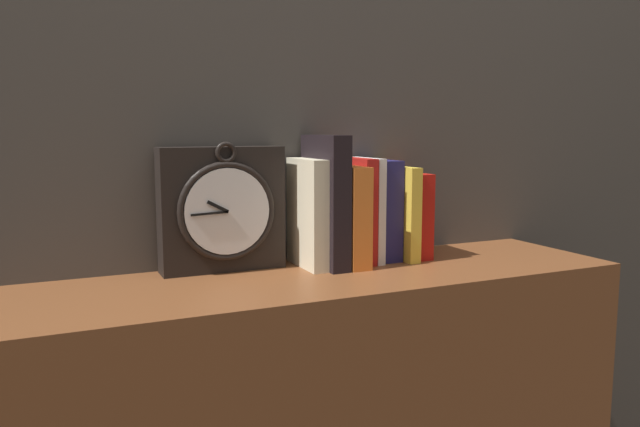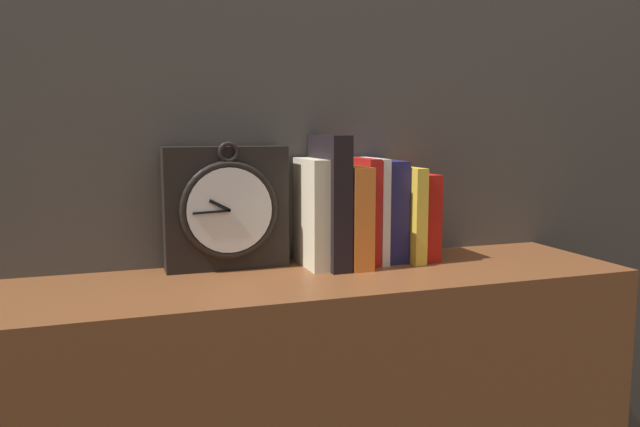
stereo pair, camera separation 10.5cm
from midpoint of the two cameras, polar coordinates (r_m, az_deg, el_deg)
The scene contains 10 objects.
wall_back at distance 1.28m, azimuth -5.96°, elevation 16.43°, with size 6.00×0.05×2.60m.
clock at distance 1.16m, azimuth -11.47°, elevation 0.37°, with size 0.23×0.07×0.24m.
book_slot0_cream at distance 1.18m, azimuth -3.74°, elevation 0.01°, with size 0.03×0.13×0.21m.
book_slot1_black at distance 1.18m, azimuth -2.07°, elevation 1.11°, with size 0.04×0.15×0.25m.
book_slot2_orange at distance 1.20m, azimuth -0.20°, elevation -0.17°, with size 0.04×0.15×0.19m.
book_slot3_red at distance 1.23m, azimuth 0.99°, elevation 0.31°, with size 0.03×0.12×0.21m.
book_slot4_white at distance 1.24m, azimuth 1.92°, elevation 0.37°, with size 0.02×0.12×0.20m.
book_slot5_navy at distance 1.26m, azimuth 3.16°, elevation 0.35°, with size 0.04×0.11×0.20m.
book_slot6_yellow at distance 1.26m, azimuth 4.81°, elevation 0.08°, with size 0.02×0.14×0.19m.
book_slot7_red at distance 1.29m, azimuth 5.91°, elevation -0.12°, with size 0.04×0.12×0.17m.
Camera 1 is at (-0.45, -1.00, 1.11)m, focal length 35.00 mm.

